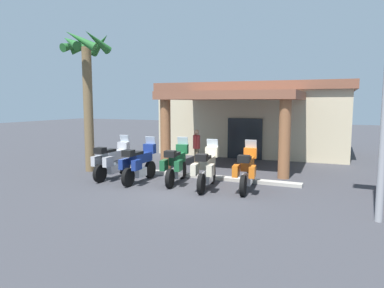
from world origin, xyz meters
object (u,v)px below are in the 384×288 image
at_px(motel_building, 255,117).
at_px(motorcycle_silver, 112,160).
at_px(motorcycle_orange, 247,170).
at_px(pedestrian, 196,145).
at_px(motorcycle_green, 176,164).
at_px(motorcycle_cream, 207,168).
at_px(palm_tree_roadside, 86,72).
at_px(motorcycle_blue, 139,163).

relative_size(motel_building, motorcycle_silver, 4.79).
distance_m(motorcycle_orange, pedestrian, 4.57).
height_order(motorcycle_green, motorcycle_cream, same).
distance_m(pedestrian, palm_tree_roadside, 5.63).
relative_size(motorcycle_silver, motorcycle_cream, 1.00).
height_order(motel_building, motorcycle_blue, motel_building).
height_order(motorcycle_blue, pedestrian, pedestrian).
relative_size(motel_building, palm_tree_roadside, 1.82).
bearing_deg(motorcycle_green, motel_building, -13.93).
distance_m(motel_building, motorcycle_blue, 9.53).
xyz_separation_m(motel_building, motorcycle_cream, (0.63, -9.11, -1.36)).
bearing_deg(motorcycle_silver, motorcycle_blue, -96.56).
bearing_deg(pedestrian, palm_tree_roadside, -5.77).
height_order(motorcycle_silver, motorcycle_green, same).
distance_m(motel_building, motorcycle_cream, 9.23).
xyz_separation_m(motel_building, motorcycle_green, (-0.67, -8.81, -1.36)).
height_order(motorcycle_green, motorcycle_orange, same).
height_order(motorcycle_orange, palm_tree_roadside, palm_tree_roadside).
relative_size(motorcycle_green, motorcycle_orange, 1.00).
xyz_separation_m(motel_building, motorcycle_orange, (1.94, -8.80, -1.36)).
height_order(motorcycle_blue, motorcycle_cream, same).
bearing_deg(pedestrian, motorcycle_green, 59.30).
distance_m(motorcycle_cream, pedestrian, 4.04).
relative_size(motorcycle_green, motorcycle_cream, 1.00).
xyz_separation_m(motorcycle_cream, motorcycle_orange, (1.30, 0.31, 0.00)).
distance_m(motel_building, motorcycle_orange, 9.11).
xyz_separation_m(motorcycle_orange, palm_tree_roadside, (-7.01, 0.53, 3.44)).
bearing_deg(motel_building, motorcycle_silver, -111.65).
bearing_deg(motorcycle_cream, motel_building, -4.33).
bearing_deg(motel_building, pedestrian, -104.76).
bearing_deg(pedestrian, motorcycle_silver, 19.18).
bearing_deg(motorcycle_orange, motorcycle_cream, 96.42).
bearing_deg(motorcycle_blue, motorcycle_silver, 82.55).
xyz_separation_m(motorcycle_silver, motorcycle_blue, (1.30, -0.14, 0.00)).
bearing_deg(pedestrian, motel_building, -144.22).
distance_m(motorcycle_blue, motorcycle_cream, 2.61).
height_order(motorcycle_silver, motorcycle_cream, same).
height_order(motorcycle_silver, pedestrian, pedestrian).
bearing_deg(palm_tree_roadside, motel_building, 58.48).
height_order(motorcycle_cream, palm_tree_roadside, palm_tree_roadside).
distance_m(motorcycle_silver, motorcycle_blue, 1.31).
xyz_separation_m(motorcycle_green, palm_tree_roadside, (-4.40, 0.54, 3.44)).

